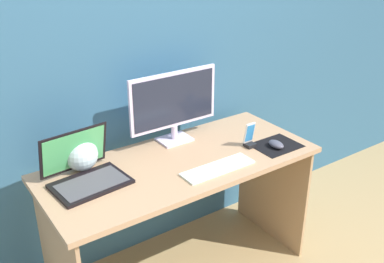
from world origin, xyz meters
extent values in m
cube|color=#315E7E|center=(0.00, 0.40, 1.25)|extent=(6.00, 0.04, 2.50)
cube|color=tan|center=(0.00, 0.00, 0.73)|extent=(1.44, 0.62, 0.03)
cube|color=tan|center=(0.68, 0.00, 0.36)|extent=(0.02, 0.58, 0.72)
cube|color=silver|center=(0.10, 0.22, 0.75)|extent=(0.18, 0.14, 0.01)
cylinder|color=silver|center=(0.10, 0.22, 0.80)|extent=(0.04, 0.04, 0.08)
cube|color=silver|center=(0.10, 0.22, 0.99)|extent=(0.54, 0.02, 0.31)
cube|color=#1E2333|center=(0.10, 0.21, 0.99)|extent=(0.50, 0.00, 0.27)
cube|color=black|center=(-0.48, 0.04, 0.75)|extent=(0.36, 0.27, 0.02)
cube|color=#47474C|center=(-0.47, 0.03, 0.76)|extent=(0.32, 0.21, 0.00)
cube|color=black|center=(-0.49, 0.18, 0.87)|extent=(0.35, 0.09, 0.22)
cube|color=#4CB266|center=(-0.49, 0.18, 0.87)|extent=(0.32, 0.08, 0.19)
sphere|color=silver|center=(-0.45, 0.21, 0.82)|extent=(0.17, 0.17, 0.17)
cube|color=white|center=(0.11, -0.18, 0.75)|extent=(0.39, 0.12, 0.01)
cube|color=black|center=(0.53, -0.15, 0.75)|extent=(0.25, 0.20, 0.00)
ellipsoid|color=#4C4C5C|center=(0.51, -0.17, 0.77)|extent=(0.06, 0.10, 0.04)
cube|color=black|center=(0.40, -0.08, 0.75)|extent=(0.06, 0.05, 0.02)
cube|color=white|center=(0.40, -0.07, 0.82)|extent=(0.06, 0.03, 0.12)
cube|color=#338CD8|center=(0.40, -0.08, 0.82)|extent=(0.05, 0.02, 0.10)
camera|label=1|loc=(-1.10, -1.69, 1.84)|focal=41.74mm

